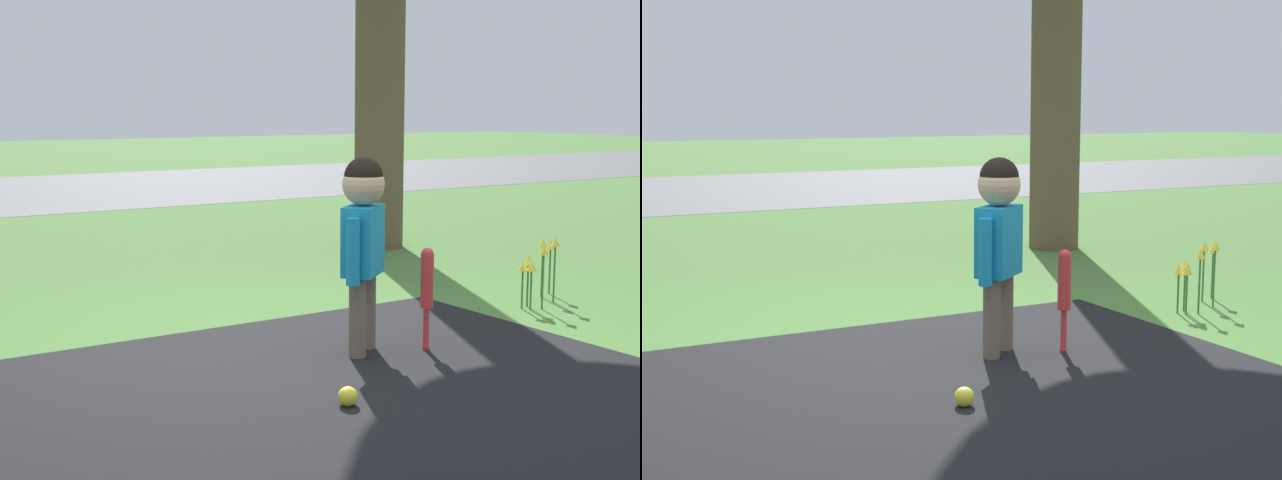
% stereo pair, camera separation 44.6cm
% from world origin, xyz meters
% --- Properties ---
extents(ground_plane, '(60.00, 60.00, 0.00)m').
position_xyz_m(ground_plane, '(0.00, 0.00, 0.00)').
color(ground_plane, '#477533').
extents(child, '(0.34, 0.29, 1.01)m').
position_xyz_m(child, '(0.34, 0.12, 0.65)').
color(child, '#6B5B4C').
rests_on(child, ground).
extents(baseball_bat, '(0.07, 0.07, 0.54)m').
position_xyz_m(baseball_bat, '(0.64, -0.01, 0.35)').
color(baseball_bat, red).
rests_on(baseball_bat, ground).
extents(sports_ball, '(0.09, 0.09, 0.09)m').
position_xyz_m(sports_ball, '(-0.20, -0.51, 0.04)').
color(sports_ball, yellow).
rests_on(sports_ball, ground).
extents(flower_bed, '(0.55, 0.36, 0.43)m').
position_xyz_m(flower_bed, '(1.96, 0.45, 0.30)').
color(flower_bed, '#38702D').
rests_on(flower_bed, ground).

